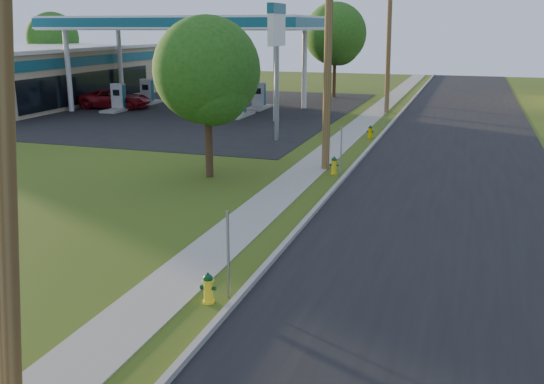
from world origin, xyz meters
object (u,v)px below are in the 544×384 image
Objects in this scene: hydrant_mid at (334,165)px; utility_pole_near at (1,106)px; tree_verge at (209,75)px; tree_lot at (336,36)px; tree_back at (53,40)px; hydrant_near at (208,288)px; fuel_pump_sw at (147,95)px; hydrant_far at (370,132)px; utility_pole_far at (389,41)px; fuel_pump_nw at (119,101)px; price_pylon at (277,33)px; fuel_pump_se at (259,99)px; utility_pole_mid at (328,47)px; car_red at (116,99)px; fuel_pump_ne at (239,106)px.

utility_pole_near is at bearing -91.78° from hydrant_mid.
tree_verge is 0.81× the size of tree_lot.
tree_back is 10.14× the size of hydrant_near.
fuel_pump_sw is 4.63× the size of hydrant_far.
utility_pole_far is 2.97× the size of fuel_pump_nw.
price_pylon is at bearing -33.75° from tree_back.
fuel_pump_se is 23.41m from tree_back.
tree_lot is 11.11× the size of hydrant_far.
tree_back is 35.64m from hydrant_far.
utility_pole_far is at bearing 91.63° from hydrant_mid.
tree_lot is (-5.31, 43.94, 0.15)m from utility_pole_near.
car_red is at bearing 143.24° from utility_pole_mid.
utility_pole_far reaches higher than price_pylon.
utility_pole_mid is 18.00m from utility_pole_far.
fuel_pump_nw is 18.54m from tree_lot.
fuel_pump_nw reaches higher than hydrant_far.
utility_pole_mid is at bearing 90.00° from utility_pole_near.
hydrant_near is (0.52, 4.84, -4.46)m from utility_pole_near.
fuel_pump_nw is at bearing -156.04° from fuel_pump_se.
hydrant_near is (18.42, -30.16, -0.38)m from fuel_pump_sw.
fuel_pump_ne is at bearing 123.69° from price_pylon.
utility_pole_mid is 25.05m from fuel_pump_sw.
fuel_pump_ne is 24.84m from tree_back.
hydrant_near is at bearing -54.85° from fuel_pump_nw.
tree_back is at bearing 153.36° from hydrant_far.
utility_pole_mid is 1.43× the size of price_pylon.
utility_pole_far is 21.18m from tree_verge.
fuel_pump_ne reaches higher than hydrant_near.
price_pylon is 32.64m from tree_back.
tree_lot reaches higher than fuel_pump_se.
utility_pole_near is 18.00m from utility_pole_mid.
tree_verge is 28.78m from tree_lot.
price_pylon reaches higher than tree_verge.
utility_pole_near is at bearing -83.11° from tree_lot.
tree_lot is 11.10× the size of hydrant_near.
fuel_pump_ne is 4.63× the size of hydrant_far.
fuel_pump_se is 0.63× the size of car_red.
price_pylon is 0.89× the size of tree_lot.
utility_pole_mid is 3.06× the size of fuel_pump_nw.
hydrant_near is at bearing -76.67° from price_pylon.
fuel_pump_sw is 0.52× the size of tree_verge.
tree_lot is (3.59, 12.94, 4.23)m from fuel_pump_ne.
price_pylon is at bearing 103.33° from hydrant_near.
fuel_pump_nw is 16.57m from price_pylon.
utility_pole_mid is at bearing 35.17° from tree_verge.
utility_pole_near is at bearing -91.36° from hydrant_far.
fuel_pump_ne is at bearing 106.02° from utility_pole_near.
fuel_pump_nw and fuel_pump_se have the same top height.
fuel_pump_sw is 35.34m from hydrant_near.
tree_back is at bearing 142.29° from hydrant_mid.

